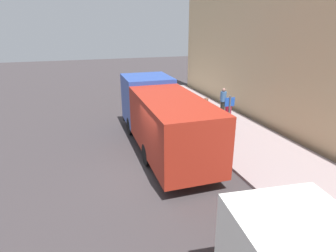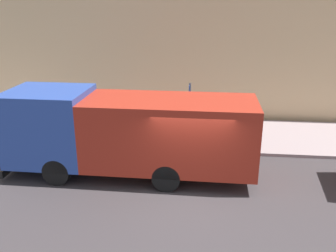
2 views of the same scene
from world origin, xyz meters
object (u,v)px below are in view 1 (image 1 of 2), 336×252
Objects in this scene: large_utility_truck at (162,116)px; traffic_cone_orange at (191,113)px; street_sign_post at (228,122)px; pedestrian_standing at (223,100)px; pedestrian_third at (206,112)px; pedestrian_walking at (228,115)px.

traffic_cone_orange is at bearing 50.47° from large_utility_truck.
street_sign_post is (-0.61, -5.38, 1.25)m from traffic_cone_orange.
pedestrian_standing is 6.32m from street_sign_post.
pedestrian_third is (-2.11, -1.86, -0.01)m from pedestrian_standing.
pedestrian_third reaches higher than pedestrian_walking.
pedestrian_walking is 0.99× the size of pedestrian_third.
large_utility_truck is 13.15× the size of traffic_cone_orange.
pedestrian_third is 3.86m from street_sign_post.
large_utility_truck is 4.61m from traffic_cone_orange.
pedestrian_third is at bearing -84.44° from traffic_cone_orange.
pedestrian_standing is (1.24, 2.76, 0.00)m from pedestrian_walking.
pedestrian_third is at bearing 78.17° from street_sign_post.
pedestrian_third is 1.76m from traffic_cone_orange.
pedestrian_third is 2.55× the size of traffic_cone_orange.
large_utility_truck reaches higher than pedestrian_walking.
pedestrian_third is at bearing 30.39° from large_utility_truck.
large_utility_truck is 5.15× the size of pedestrian_third.
traffic_cone_orange is at bearing -146.73° from pedestrian_standing.
traffic_cone_orange is at bearing 83.49° from street_sign_post.
street_sign_post is (-2.88, -5.57, 0.70)m from pedestrian_standing.
pedestrian_walking is 3.33m from street_sign_post.
street_sign_post is at bearing -96.51° from traffic_cone_orange.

